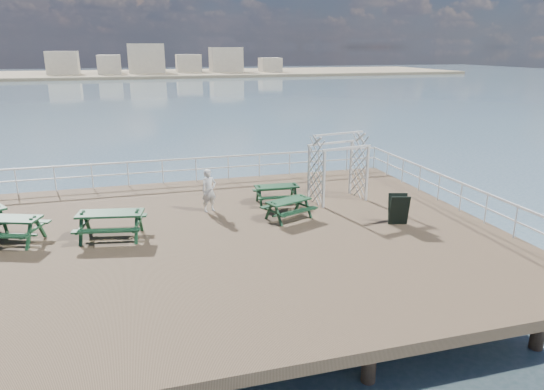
{
  "coord_description": "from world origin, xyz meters",
  "views": [
    {
      "loc": [
        -2.48,
        -14.48,
        5.82
      ],
      "look_at": [
        1.72,
        0.37,
        1.1
      ],
      "focal_mm": 32.0,
      "sensor_mm": 36.0,
      "label": 1
    }
  ],
  "objects": [
    {
      "name": "ground",
      "position": [
        0.0,
        0.0,
        -0.15
      ],
      "size": [
        18.0,
        14.0,
        0.3
      ],
      "primitive_type": "cube",
      "color": "brown",
      "rests_on": "ground"
    },
    {
      "name": "sea_backdrop",
      "position": [
        12.54,
        134.07,
        -0.51
      ],
      "size": [
        300.0,
        300.0,
        9.2
      ],
      "color": "#456574",
      "rests_on": "ground"
    },
    {
      "name": "railing",
      "position": [
        -0.07,
        2.57,
        0.87
      ],
      "size": [
        17.77,
        13.76,
        1.1
      ],
      "color": "silver",
      "rests_on": "ground"
    },
    {
      "name": "picnic_table_b",
      "position": [
        -3.46,
        0.71,
        0.63
      ],
      "size": [
        2.27,
        1.96,
        0.98
      ],
      "rotation": [
        0.0,
        0.0,
        -0.19
      ],
      "color": "#163C21",
      "rests_on": "ground"
    },
    {
      "name": "picnic_table_c",
      "position": [
        2.58,
        2.72,
        0.52
      ],
      "size": [
        1.74,
        1.43,
        0.81
      ],
      "rotation": [
        0.0,
        0.0,
        -0.06
      ],
      "color": "#163C21",
      "rests_on": "ground"
    },
    {
      "name": "picnic_table_d",
      "position": [
        -6.46,
        1.18,
        0.59
      ],
      "size": [
        2.31,
        2.09,
        0.93
      ],
      "rotation": [
        0.0,
        0.0,
        -0.35
      ],
      "color": "#163C21",
      "rests_on": "ground"
    },
    {
      "name": "picnic_table_e",
      "position": [
        2.5,
        0.94,
        0.5
      ],
      "size": [
        1.97,
        1.79,
        0.78
      ],
      "rotation": [
        0.0,
        0.0,
        0.37
      ],
      "color": "#163C21",
      "rests_on": "ground"
    },
    {
      "name": "trellis_arbor",
      "position": [
        5.0,
        2.47,
        1.2
      ],
      "size": [
        2.34,
        1.54,
        2.69
      ],
      "rotation": [
        0.0,
        0.0,
        0.19
      ],
      "color": "silver",
      "rests_on": "ground"
    },
    {
      "name": "sandwich_board",
      "position": [
        5.92,
        -0.63,
        0.52
      ],
      "size": [
        0.75,
        0.64,
        1.07
      ],
      "rotation": [
        0.0,
        0.0,
        -0.27
      ],
      "color": "black",
      "rests_on": "ground"
    },
    {
      "name": "person",
      "position": [
        -0.07,
        2.51,
        0.79
      ],
      "size": [
        0.67,
        0.54,
        1.58
      ],
      "primitive_type": "imported",
      "rotation": [
        0.0,
        0.0,
        0.31
      ],
      "color": "silver",
      "rests_on": "ground"
    }
  ]
}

